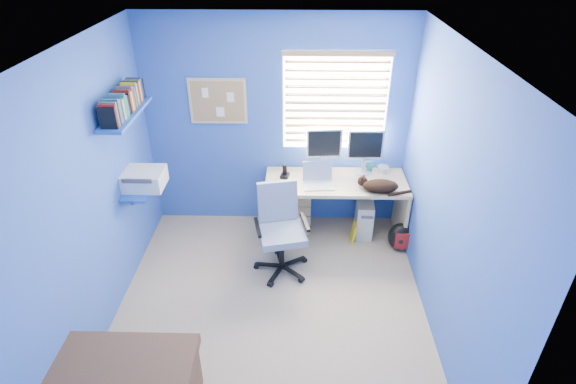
{
  "coord_description": "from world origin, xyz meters",
  "views": [
    {
      "loc": [
        0.24,
        -3.16,
        3.26
      ],
      "look_at": [
        0.15,
        0.65,
        0.95
      ],
      "focal_mm": 28.0,
      "sensor_mm": 36.0,
      "label": 1
    }
  ],
  "objects_px": {
    "laptop": "(319,177)",
    "cat": "(381,186)",
    "tower_pc": "(364,216)",
    "office_chair": "(281,240)",
    "desk": "(334,208)"
  },
  "relations": [
    {
      "from": "tower_pc",
      "to": "office_chair",
      "type": "height_order",
      "value": "office_chair"
    },
    {
      "from": "office_chair",
      "to": "laptop",
      "type": "bearing_deg",
      "value": 52.16
    },
    {
      "from": "desk",
      "to": "laptop",
      "type": "distance_m",
      "value": 0.53
    },
    {
      "from": "laptop",
      "to": "tower_pc",
      "type": "relative_size",
      "value": 0.73
    },
    {
      "from": "cat",
      "to": "tower_pc",
      "type": "relative_size",
      "value": 0.86
    },
    {
      "from": "desk",
      "to": "cat",
      "type": "distance_m",
      "value": 0.67
    },
    {
      "from": "desk",
      "to": "laptop",
      "type": "relative_size",
      "value": 4.85
    },
    {
      "from": "desk",
      "to": "laptop",
      "type": "xyz_separation_m",
      "value": [
        -0.21,
        -0.11,
        0.48
      ]
    },
    {
      "from": "desk",
      "to": "office_chair",
      "type": "height_order",
      "value": "office_chair"
    },
    {
      "from": "tower_pc",
      "to": "desk",
      "type": "bearing_deg",
      "value": -166.78
    },
    {
      "from": "tower_pc",
      "to": "office_chair",
      "type": "bearing_deg",
      "value": -140.84
    },
    {
      "from": "laptop",
      "to": "office_chair",
      "type": "relative_size",
      "value": 0.34
    },
    {
      "from": "laptop",
      "to": "tower_pc",
      "type": "distance_m",
      "value": 0.87
    },
    {
      "from": "laptop",
      "to": "office_chair",
      "type": "xyz_separation_m",
      "value": [
        -0.4,
        -0.51,
        -0.49
      ]
    },
    {
      "from": "laptop",
      "to": "cat",
      "type": "height_order",
      "value": "laptop"
    }
  ]
}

